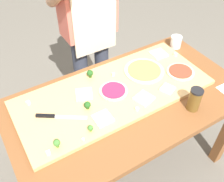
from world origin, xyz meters
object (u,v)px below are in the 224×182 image
(broccoli_floret_front_right, at_px, (57,143))
(sauce_jar, at_px, (195,99))
(pizza_whole_pesto_green, at_px, (144,71))
(cheese_crumble_d, at_px, (83,139))
(pizza_slice_near_right, at_px, (144,98))
(broccoli_floret_center_left, at_px, (90,128))
(pizza_slice_far_left, at_px, (168,89))
(prep_table, at_px, (127,110))
(cook_center, at_px, (89,21))
(pizza_whole_beet_magenta, at_px, (114,91))
(flour_cup, at_px, (176,42))
(broccoli_floret_front_mid, at_px, (87,105))
(cheese_crumble_a, at_px, (137,109))
(cheese_crumble_c, at_px, (175,54))
(pizza_whole_tomato_red, at_px, (180,72))
(broccoli_floret_back_mid, at_px, (90,73))
(pizza_slice_far_right, at_px, (103,118))
(cheese_crumble_f, at_px, (28,103))
(pizza_slice_center, at_px, (84,94))
(pizza_slice_near_left, at_px, (159,54))
(cheese_crumble_e, at_px, (113,74))
(chefs_knife, at_px, (54,116))

(broccoli_floret_front_right, distance_m, sauce_jar, 0.82)
(pizza_whole_pesto_green, height_order, cheese_crumble_d, pizza_whole_pesto_green)
(broccoli_floret_front_right, bearing_deg, pizza_whole_pesto_green, 19.20)
(pizza_slice_near_right, height_order, broccoli_floret_center_left, broccoli_floret_center_left)
(pizza_slice_far_left, bearing_deg, prep_table, 160.88)
(broccoli_floret_center_left, relative_size, cook_center, 0.03)
(pizza_whole_beet_magenta, xyz_separation_m, flour_cup, (0.70, 0.21, 0.01))
(prep_table, relative_size, pizza_whole_pesto_green, 5.47)
(broccoli_floret_front_mid, height_order, cook_center, cook_center)
(cheese_crumble_a, distance_m, flour_cup, 0.78)
(broccoli_floret_front_right, bearing_deg, broccoli_floret_center_left, 0.06)
(pizza_whole_pesto_green, relative_size, cheese_crumble_d, 20.38)
(pizza_whole_pesto_green, relative_size, cheese_crumble_c, 13.05)
(pizza_slice_near_right, height_order, cheese_crumble_a, cheese_crumble_a)
(pizza_whole_tomato_red, height_order, broccoli_floret_back_mid, broccoli_floret_back_mid)
(pizza_slice_far_right, xyz_separation_m, cheese_crumble_f, (-0.33, 0.34, 0.00))
(pizza_slice_center, height_order, cook_center, cook_center)
(sauce_jar, bearing_deg, broccoli_floret_back_mid, 126.47)
(pizza_slice_near_left, relative_size, pizza_slice_far_left, 1.35)
(broccoli_floret_center_left, bearing_deg, pizza_whole_tomato_red, 9.19)
(pizza_slice_far_right, relative_size, cheese_crumble_a, 5.26)
(prep_table, xyz_separation_m, broccoli_floret_back_mid, (-0.11, 0.28, 0.17))
(cheese_crumble_a, bearing_deg, cheese_crumble_e, 82.39)
(broccoli_floret_center_left, bearing_deg, pizza_whole_pesto_green, 25.17)
(broccoli_floret_front_mid, bearing_deg, pizza_whole_beet_magenta, 11.82)
(prep_table, distance_m, cheese_crumble_d, 0.44)
(pizza_whole_beet_magenta, xyz_separation_m, broccoli_floret_back_mid, (-0.06, 0.20, 0.03))
(broccoli_floret_back_mid, height_order, cook_center, cook_center)
(pizza_whole_pesto_green, height_order, pizza_slice_far_left, pizza_whole_pesto_green)
(pizza_whole_beet_magenta, bearing_deg, broccoli_floret_front_mid, -168.18)
(chefs_knife, distance_m, cheese_crumble_e, 0.50)
(pizza_slice_center, xyz_separation_m, pizza_slice_near_left, (0.67, 0.09, 0.00))
(sauce_jar, bearing_deg, cheese_crumble_f, 148.21)
(cheese_crumble_d, bearing_deg, flour_cup, 23.05)
(cheese_crumble_f, relative_size, cook_center, 0.01)
(cheese_crumble_c, bearing_deg, cook_center, 133.79)
(pizza_slice_near_right, height_order, cheese_crumble_c, cheese_crumble_c)
(pizza_slice_near_left, xyz_separation_m, cheese_crumble_f, (-0.99, 0.01, 0.00))
(cheese_crumble_e, relative_size, flour_cup, 0.20)
(cheese_crumble_d, height_order, cheese_crumble_e, cheese_crumble_e)
(pizza_slice_far_right, bearing_deg, cheese_crumble_f, 134.13)
(prep_table, bearing_deg, pizza_slice_far_right, -159.48)
(prep_table, distance_m, pizza_slice_far_left, 0.30)
(chefs_knife, height_order, pizza_slice_near_left, chefs_knife)
(flour_cup, bearing_deg, cheese_crumble_d, -156.95)
(cheese_crumble_c, relative_size, sauce_jar, 0.14)
(pizza_slice_near_left, xyz_separation_m, broccoli_floret_front_right, (-0.96, -0.36, 0.02))
(broccoli_floret_front_right, height_order, cheese_crumble_e, broccoli_floret_front_right)
(pizza_slice_far_right, height_order, cheese_crumble_d, cheese_crumble_d)
(prep_table, xyz_separation_m, cook_center, (0.08, 0.64, 0.32))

